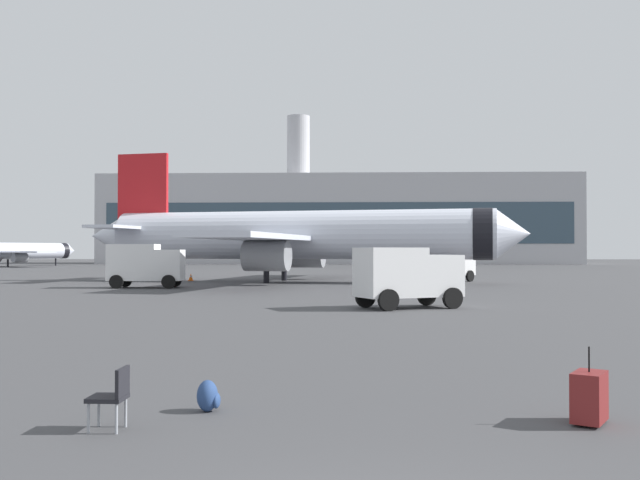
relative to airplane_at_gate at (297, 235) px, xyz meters
The scene contains 12 objects.
airplane_at_gate is the anchor object (origin of this frame).
airplane_taxiing 70.82m from the airplane_at_gate, 132.68° to the left, with size 19.42×20.97×6.95m.
service_truck 13.26m from the airplane_at_gate, 136.34° to the right, with size 4.92×2.76×2.90m.
fuel_truck 11.44m from the airplane_at_gate, ahead, with size 5.89×5.99×3.20m.
cargo_van 26.12m from the airplane_at_gate, 75.62° to the right, with size 4.83×3.78×2.60m.
safety_cone_near 11.14m from the airplane_at_gate, 161.90° to the left, with size 0.44×0.44×0.67m.
safety_cone_mid 12.55m from the airplane_at_gate, 22.17° to the right, with size 0.44×0.44×0.76m.
safety_cone_far 9.72m from the airplane_at_gate, 166.62° to the left, with size 0.44×0.44×0.60m.
rolling_suitcase 46.33m from the airplane_at_gate, 80.91° to the right, with size 0.67×0.75×1.10m.
traveller_backpack 45.20m from the airplane_at_gate, 87.79° to the right, with size 0.36×0.40×0.48m.
gate_chair 46.34m from the airplane_at_gate, 89.20° to the right, with size 0.49×0.49×0.86m.
terminal_building 82.26m from the airplane_at_gate, 88.46° to the left, with size 89.01×18.35×28.62m.
Camera 1 is at (-0.22, -5.63, 2.47)m, focal length 40.10 mm.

